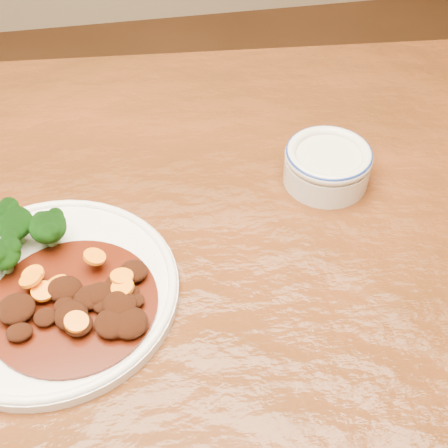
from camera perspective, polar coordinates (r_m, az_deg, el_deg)
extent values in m
cube|color=#5C2910|center=(0.76, -8.24, -3.96)|extent=(1.57, 1.02, 0.04)
cylinder|color=white|center=(0.72, -15.48, -6.06)|extent=(0.28, 0.28, 0.01)
torus|color=white|center=(0.71, -15.58, -5.75)|extent=(0.28, 0.28, 0.01)
cylinder|color=#5B8A47|center=(0.77, -18.28, -1.09)|extent=(0.01, 0.01, 0.02)
ellipsoid|color=black|center=(0.75, -18.67, 0.10)|extent=(0.04, 0.04, 0.04)
cylinder|color=#5B8A47|center=(0.74, -19.20, -3.74)|extent=(0.01, 0.01, 0.02)
ellipsoid|color=black|center=(0.72, -19.60, -2.65)|extent=(0.04, 0.04, 0.03)
cylinder|color=#5B8A47|center=(0.75, -15.48, -1.46)|extent=(0.01, 0.01, 0.02)
ellipsoid|color=black|center=(0.73, -15.81, -0.29)|extent=(0.04, 0.04, 0.03)
cylinder|color=#451307|center=(0.69, -13.64, -7.15)|extent=(0.18, 0.18, 0.00)
ellipsoid|color=black|center=(0.68, -14.35, -7.25)|extent=(0.02, 0.02, 0.01)
ellipsoid|color=black|center=(0.68, -12.24, -6.60)|extent=(0.03, 0.03, 0.02)
ellipsoid|color=black|center=(0.69, -14.41, -5.76)|extent=(0.04, 0.03, 0.02)
ellipsoid|color=black|center=(0.68, -16.04, -8.19)|extent=(0.02, 0.02, 0.01)
ellipsoid|color=black|center=(0.69, -9.63, -5.40)|extent=(0.03, 0.03, 0.01)
ellipsoid|color=black|center=(0.69, -18.47, -7.35)|extent=(0.04, 0.04, 0.02)
ellipsoid|color=black|center=(0.67, -10.77, -7.22)|extent=(0.03, 0.02, 0.01)
ellipsoid|color=black|center=(0.67, -13.79, -8.13)|extent=(0.04, 0.04, 0.02)
ellipsoid|color=black|center=(0.69, -8.30, -4.29)|extent=(0.03, 0.03, 0.02)
ellipsoid|color=black|center=(0.65, -8.90, -9.32)|extent=(0.03, 0.03, 0.01)
ellipsoid|color=black|center=(0.68, -8.64, -6.21)|extent=(0.02, 0.02, 0.01)
ellipsoid|color=black|center=(0.65, -8.65, -8.91)|extent=(0.04, 0.04, 0.02)
ellipsoid|color=black|center=(0.66, -9.53, -7.28)|extent=(0.04, 0.04, 0.02)
ellipsoid|color=black|center=(0.66, -13.16, -8.92)|extent=(0.03, 0.03, 0.01)
ellipsoid|color=black|center=(0.67, -18.20, -9.38)|extent=(0.03, 0.02, 0.01)
ellipsoid|color=black|center=(0.66, -10.21, -8.89)|extent=(0.04, 0.04, 0.02)
ellipsoid|color=black|center=(0.68, -11.34, -6.30)|extent=(0.03, 0.03, 0.02)
ellipsoid|color=black|center=(0.67, -8.18, -6.94)|extent=(0.02, 0.02, 0.01)
cylinder|color=orange|center=(0.70, -17.26, -4.84)|extent=(0.03, 0.03, 0.01)
cylinder|color=orange|center=(0.68, -9.33, -4.76)|extent=(0.03, 0.03, 0.01)
cylinder|color=orange|center=(0.71, -17.06, -4.45)|extent=(0.04, 0.04, 0.01)
cylinder|color=orange|center=(0.65, -13.35, -8.69)|extent=(0.03, 0.03, 0.01)
cylinder|color=orange|center=(0.67, -9.26, -5.71)|extent=(0.03, 0.03, 0.01)
cylinder|color=orange|center=(0.70, -11.76, -2.94)|extent=(0.03, 0.03, 0.02)
cylinder|color=orange|center=(0.70, -15.02, -5.24)|extent=(0.03, 0.03, 0.02)
cylinder|color=orange|center=(0.69, -16.23, -5.92)|extent=(0.03, 0.03, 0.01)
cylinder|color=beige|center=(0.83, 9.35, 4.90)|extent=(0.11, 0.11, 0.04)
cylinder|color=beige|center=(0.81, 9.53, 6.05)|extent=(0.09, 0.09, 0.01)
torus|color=beige|center=(0.81, 9.56, 6.25)|extent=(0.11, 0.11, 0.01)
torus|color=navy|center=(0.81, 9.59, 6.45)|extent=(0.11, 0.11, 0.01)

